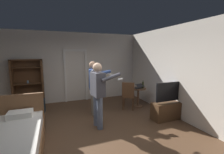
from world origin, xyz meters
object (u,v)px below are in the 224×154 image
(person_blue_shirt, at_px, (98,90))
(suitcase_small, at_px, (35,107))
(bookshelf, at_px, (28,81))
(wooden_chair, at_px, (128,94))
(tv_flatscreen, at_px, (169,108))
(person_striped_shirt, at_px, (94,84))
(laptop, at_px, (139,87))
(side_table, at_px, (138,94))
(suitcase_dark, at_px, (35,107))
(bottle_on_table, at_px, (143,85))

(person_blue_shirt, distance_m, suitcase_small, 2.65)
(bookshelf, height_order, wooden_chair, bookshelf)
(tv_flatscreen, bearing_deg, person_striped_shirt, 149.43)
(wooden_chair, bearing_deg, laptop, 13.77)
(wooden_chair, xyz_separation_m, suitcase_small, (-3.07, 0.93, -0.39))
(bookshelf, bearing_deg, side_table, -20.40)
(tv_flatscreen, relative_size, side_table, 1.62)
(side_table, bearing_deg, suitcase_small, 167.72)
(bookshelf, height_order, suitcase_dark, bookshelf)
(laptop, bearing_deg, person_striped_shirt, -177.55)
(wooden_chair, bearing_deg, person_blue_shirt, -146.47)
(tv_flatscreen, relative_size, suitcase_small, 1.93)
(wooden_chair, bearing_deg, bottle_on_table, 7.06)
(person_striped_shirt, bearing_deg, suitcase_dark, 157.93)
(suitcase_dark, distance_m, suitcase_small, 0.18)
(tv_flatscreen, relative_size, laptop, 2.89)
(tv_flatscreen, height_order, suitcase_small, tv_flatscreen)
(side_table, height_order, bottle_on_table, bottle_on_table)
(wooden_chair, height_order, person_striped_shirt, person_striped_shirt)
(bookshelf, xyz_separation_m, suitcase_small, (0.22, -0.63, -0.80))
(wooden_chair, bearing_deg, bookshelf, 154.53)
(bookshelf, bearing_deg, tv_flatscreen, -33.65)
(bottle_on_table, bearing_deg, suitcase_dark, 169.26)
(side_table, relative_size, laptop, 1.78)
(laptop, xyz_separation_m, wooden_chair, (-0.48, -0.12, -0.21))
(laptop, distance_m, bottle_on_table, 0.18)
(bookshelf, bearing_deg, bottle_on_table, -20.76)
(bookshelf, bearing_deg, laptop, -21.06)
(laptop, height_order, person_striped_shirt, person_striped_shirt)
(bookshelf, height_order, person_blue_shirt, bookshelf)
(person_striped_shirt, height_order, suitcase_small, person_striped_shirt)
(tv_flatscreen, height_order, suitcase_dark, tv_flatscreen)
(tv_flatscreen, bearing_deg, bottle_on_table, 97.02)
(person_blue_shirt, bearing_deg, side_table, 29.69)
(tv_flatscreen, relative_size, wooden_chair, 1.15)
(suitcase_small, bearing_deg, laptop, -14.07)
(bottle_on_table, bearing_deg, laptop, 166.58)
(side_table, bearing_deg, person_blue_shirt, -150.31)
(bookshelf, bearing_deg, suitcase_dark, -72.01)
(person_striped_shirt, bearing_deg, laptop, 2.45)
(bookshelf, distance_m, suitcase_dark, 1.11)
(bookshelf, distance_m, tv_flatscreen, 4.94)
(bottle_on_table, height_order, suitcase_dark, bottle_on_table)
(person_blue_shirt, bearing_deg, suitcase_small, 133.31)
(wooden_chair, bearing_deg, tv_flatscreen, -55.53)
(bookshelf, relative_size, suitcase_dark, 3.06)
(bottle_on_table, bearing_deg, suitcase_small, 166.99)
(bottle_on_table, distance_m, suitcase_small, 3.86)
(side_table, height_order, suitcase_small, side_table)
(laptop, xyz_separation_m, person_blue_shirt, (-1.82, -1.01, 0.26))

